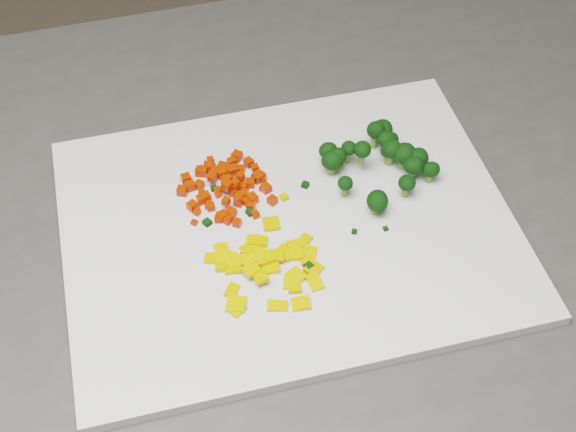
{
  "coord_description": "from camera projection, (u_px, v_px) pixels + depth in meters",
  "views": [
    {
      "loc": [
        0.08,
        -0.5,
        1.52
      ],
      "look_at": [
        0.16,
        0.01,
        0.92
      ],
      "focal_mm": 50.0,
      "sensor_mm": 36.0,
      "label": 1
    }
  ],
  "objects": [
    {
      "name": "pepper_chunk_16",
      "position": [
        232.0,
        290.0,
        0.74
      ],
      "size": [
        0.02,
        0.02,
        0.01
      ],
      "primitive_type": "cube",
      "rotation": [
        0.15,
        0.11,
        1.1
      ],
      "color": "gold",
      "rests_on": "pepper_pile"
    },
    {
      "name": "broccoli_floret_4",
      "position": [
        430.0,
        173.0,
        0.82
      ],
      "size": [
        0.02,
        0.02,
        0.02
      ],
      "primitive_type": null,
      "color": "black",
      "rests_on": "broccoli_pile"
    },
    {
      "name": "pepper_chunk_27",
      "position": [
        251.0,
        270.0,
        0.74
      ],
      "size": [
        0.02,
        0.02,
        0.01
      ],
      "primitive_type": "cube",
      "rotation": [
        -0.1,
        0.05,
        2.08
      ],
      "color": "gold",
      "rests_on": "pepper_pile"
    },
    {
      "name": "carrot_cube_22",
      "position": [
        235.0,
        183.0,
        0.81
      ],
      "size": [
        0.01,
        0.01,
        0.01
      ],
      "primitive_type": "cube",
      "rotation": [
        0.0,
        0.0,
        2.16
      ],
      "color": "red",
      "rests_on": "carrot_pile"
    },
    {
      "name": "carrot_cube_35",
      "position": [
        272.0,
        200.0,
        0.81
      ],
      "size": [
        0.01,
        0.01,
        0.01
      ],
      "primitive_type": "cube",
      "rotation": [
        0.0,
        0.0,
        2.26
      ],
      "color": "red",
      "rests_on": "carrot_pile"
    },
    {
      "name": "broccoli_floret_17",
      "position": [
        376.0,
        204.0,
        0.79
      ],
      "size": [
        0.03,
        0.03,
        0.03
      ],
      "primitive_type": null,
      "color": "black",
      "rests_on": "broccoli_pile"
    },
    {
      "name": "pepper_chunk_35",
      "position": [
        251.0,
        249.0,
        0.77
      ],
      "size": [
        0.02,
        0.02,
        0.01
      ],
      "primitive_type": "cube",
      "rotation": [
        0.06,
        0.13,
        2.12
      ],
      "color": "gold",
      "rests_on": "pepper_pile"
    },
    {
      "name": "broccoli_floret_10",
      "position": [
        348.0,
        153.0,
        0.84
      ],
      "size": [
        0.02,
        0.02,
        0.03
      ],
      "primitive_type": null,
      "color": "black",
      "rests_on": "broccoli_pile"
    },
    {
      "name": "pepper_chunk_7",
      "position": [
        315.0,
        282.0,
        0.74
      ],
      "size": [
        0.02,
        0.02,
        0.01
      ],
      "primitive_type": "cube",
      "rotation": [
        -0.04,
        -0.13,
        1.8
      ],
      "color": "gold",
      "rests_on": "pepper_pile"
    },
    {
      "name": "carrot_cube_20",
      "position": [
        210.0,
        206.0,
        0.8
      ],
      "size": [
        0.01,
        0.01,
        0.01
      ],
      "primitive_type": "cube",
      "rotation": [
        0.0,
        0.0,
        2.66
      ],
      "color": "red",
      "rests_on": "carrot_pile"
    },
    {
      "name": "carrot_cube_8",
      "position": [
        212.0,
        178.0,
        0.82
      ],
      "size": [
        0.01,
        0.01,
        0.01
      ],
      "primitive_type": "cube",
      "rotation": [
        0.0,
        0.0,
        1.07
      ],
      "color": "red",
      "rests_on": "carrot_pile"
    },
    {
      "name": "carrot_cube_70",
      "position": [
        237.0,
        223.0,
        0.79
      ],
      "size": [
        0.01,
        0.01,
        0.01
      ],
      "primitive_type": "cube",
      "rotation": [
        0.0,
        0.0,
        2.67
      ],
      "color": "red",
      "rests_on": "carrot_pile"
    },
    {
      "name": "carrot_cube_9",
      "position": [
        199.0,
        170.0,
        0.83
      ],
      "size": [
        0.01,
        0.01,
        0.01
      ],
      "primitive_type": "cube",
      "rotation": [
        0.0,
        0.0,
        1.11
      ],
      "color": "red",
      "rests_on": "carrot_pile"
    },
    {
      "name": "carrot_cube_75",
      "position": [
        202.0,
        194.0,
        0.81
      ],
      "size": [
        0.01,
        0.01,
        0.01
      ],
      "primitive_type": "cube",
      "rotation": [
        0.0,
        0.0,
        1.51
      ],
      "color": "red",
      "rests_on": "carrot_pile"
    },
    {
      "name": "pepper_chunk_19",
      "position": [
        257.0,
        240.0,
        0.78
      ],
      "size": [
        0.02,
        0.01,
        0.01
      ],
      "primitive_type": "cube",
      "rotation": [
        -0.02,
        -0.14,
        2.93
      ],
      "color": "gold",
      "rests_on": "pepper_pile"
    },
    {
      "name": "pepper_chunk_9",
      "position": [
        227.0,
        258.0,
        0.76
      ],
      "size": [
        0.02,
        0.02,
        0.01
      ],
      "primitive_type": "cube",
      "rotation": [
        -0.09,
        -0.11,
        2.7
      ],
      "color": "gold",
      "rests_on": "pepper_pile"
    },
    {
      "name": "carrot_cube_74",
      "position": [
        206.0,
        197.0,
        0.81
      ],
      "size": [
        0.01,
        0.01,
        0.01
      ],
      "primitive_type": "cube",
      "rotation": [
        0.0,
        0.0,
        1.9
      ],
      "color": "red",
      "rests_on": "carrot_pile"
    },
    {
      "name": "carrot_cube_34",
      "position": [
        218.0,
        218.0,
        0.79
      ],
      "size": [
        0.01,
        0.01,
        0.01
      ],
      "primitive_type": "cube",
      "rotation": [
        0.0,
        0.0,
        1.19
      ],
      "color": "red",
      "rests_on": "carrot_pile"
    },
    {
      "name": "carrot_cube_24",
      "position": [
        266.0,
        188.0,
        0.82
      ],
      "size": [
        0.01,
        0.01,
        0.01
      ],
      "primitive_type": "cube",
      "rotation": [
        0.0,
        0.0,
        2.11
      ],
      "color": "red",
      "rests_on": "carrot_pile"
    },
    {
      "name": "pepper_chunk_30",
      "position": [
        301.0,
        304.0,
        0.73
      ],
      "size": [
        0.02,
        0.01,
        0.01
      ],
      "primitive_type": "cube",
      "rotation": [
        -0.05,
        0.12,
        3.14
      ],
      "color": "gold",
      "rests_on": "pepper_pile"
    },
    {
      "name": "pepper_chunk_21",
      "position": [
        296.0,
        276.0,
        0.75
      ],
      "size": [
        0.02,
        0.02,
        0.01
      ],
      "primitive_type": "cube",
      "rotation": [
        -0.08,
        -0.02,
        2.1
      ],
      "color": "gold",
      "rests_on": "pepper_pile"
    },
    {
      "name": "carrot_cube_12",
      "position": [
        263.0,
        179.0,
        0.83
      ],
      "size": [
        0.01,
        0.01,
        0.01
      ],
      "primitive_type": "cube",
      "rotation": [
        0.0,
        0.0,
        2.85
      ],
      "color": "red",
      "rests_on": "carrot_pile"
    },
    {
      "name": "pepper_chunk_36",
      "position": [
        258.0,
        241.0,
        0.77
      ],
      "size": [
        0.02,
        0.02,
        0.01
      ],
      "primitive_type": "cube",
      "rotation": [
        0.14,
        -0.05,
        2.93
      ],
      "color": "gold",
      "rests_on": "pepper_pile"
    },
    {
      "name": "pepper_chunk_23",
      "position": [
        314.0,
        269.0,
        0.75
      ],
      "size": [
        0.02,
        0.02,
        0.01
      ],
      "primitive_type": "cube",
      "rotation": [
        0.1,
        0.09,
        0.71
      ],
      "color": "gold",
      "rests_on": "pepper_pile"
    },
    {
      "name": "pepper_chunk_14",
      "position": [
        278.0,
        306.0,
        0.73
      ],
      "size": [
        0.02,
        0.01,
        0.01
      ],
      "primitive_type": "cube",
      "rotation": [
        -0.08,
        -0.14,
        2.99
      ],
      "color": "gold",
      "rests_on": "pepper_pile"
    },
    {
      "name": "broccoli_floret_12",
      "position": [
        345.0,
        188.0,
        0.81
      ],
      "size": [
        0.02,
        0.02,
        0.02
      ],
      "primitive_type": null,
      "color": "black",
      "rests_on": "broccoli_pile"
    },
    {
      "name": "stray_bit_5",
      "position": [
        386.0,
        229.0,
        0.78
      ],
      "size": [
        0.01,
        0.01,
        0.0
      ],
      "primitive_type": "cube",
      "rotation": [
        0.0,
        0.0,
        0.2
      ],
      "color": "black",
      "rests_on": "cutting_board"
    },
    {
      "name": "carrot_cube_43",
      "position": [
        239.0,
        197.0,
        0.81
      ],
      "size": [
        0.01,
        0.01,
        0.01
      ],
      "primitive_type": "cube",
      "rotation": [
        0.0,
        0.0,
        0.38
      ],
      "color": "red",
      "rests_on": "carrot_pile"
    },
    {
      "name": "carrot_cube_63",
      "position": [
        190.0,
        186.0,
        0.82
      ],
      "size": [
        0.01,
        0.01,
        0.01
      ],
      "primitive_type": "cube",
      "rotation": [
        0.0,
        0.0,
        0.26
      ],
      "color": "red",
      "rests_on": "carrot_pile"
    },
    {
      "name": "carrot_cube_23",
      "position": [
        228.0,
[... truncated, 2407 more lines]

